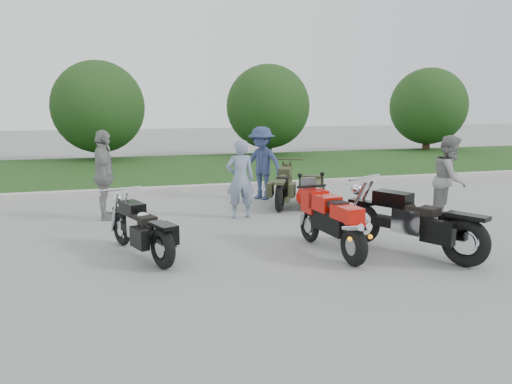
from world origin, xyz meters
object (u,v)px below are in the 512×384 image
object	(u,v)px
cruiser_left	(143,231)
cruiser_right	(416,225)
person_denim	(262,163)
sportbike_red	(332,220)
cruiser_sidecar	(300,189)
person_grey	(450,179)
person_stripe	(240,179)
person_back	(104,175)

from	to	relation	value
cruiser_left	cruiser_right	bearing A→B (deg)	-35.31
cruiser_right	person_denim	size ratio (longest dim) A/B	1.27
sportbike_red	cruiser_left	xyz separation A→B (m)	(-2.86, 0.63, -0.14)
person_denim	cruiser_left	bearing A→B (deg)	-79.30
cruiser_right	cruiser_sidecar	world-z (taller)	cruiser_right
person_grey	cruiser_right	bearing A→B (deg)	-179.61
cruiser_right	person_stripe	distance (m)	3.83
person_stripe	sportbike_red	bearing A→B (deg)	107.36
person_grey	person_back	size ratio (longest dim) A/B	0.95
cruiser_left	person_denim	bearing A→B (deg)	31.52
sportbike_red	person_denim	xyz separation A→B (m)	(0.27, 4.66, 0.34)
sportbike_red	person_stripe	bearing A→B (deg)	99.51
person_stripe	cruiser_sidecar	bearing A→B (deg)	-152.29
person_grey	person_denim	world-z (taller)	person_denim
person_stripe	person_back	size ratio (longest dim) A/B	0.89
sportbike_red	cruiser_left	world-z (taller)	sportbike_red
person_back	cruiser_left	bearing A→B (deg)	-170.39
cruiser_left	person_stripe	world-z (taller)	person_stripe
person_grey	cruiser_sidecar	bearing A→B (deg)	93.54
sportbike_red	person_denim	distance (m)	4.68
sportbike_red	person_back	distance (m)	4.89
person_grey	person_back	world-z (taller)	person_back
person_stripe	person_grey	bearing A→B (deg)	161.66
cruiser_left	cruiser_sidecar	size ratio (longest dim) A/B	0.99
person_back	person_denim	bearing A→B (deg)	-73.78
cruiser_right	person_stripe	xyz separation A→B (m)	(-1.99, 3.26, 0.33)
sportbike_red	person_stripe	world-z (taller)	person_stripe
cruiser_left	cruiser_sidecar	distance (m)	4.75
person_stripe	person_denim	xyz separation A→B (m)	(1.02, 1.84, 0.08)
cruiser_left	person_back	world-z (taller)	person_back
cruiser_left	person_back	distance (m)	2.94
cruiser_left	person_stripe	xyz separation A→B (m)	(2.11, 2.19, 0.40)
sportbike_red	cruiser_right	distance (m)	1.31
cruiser_right	person_denim	distance (m)	5.21
person_stripe	person_back	world-z (taller)	person_back
cruiser_right	cruiser_sidecar	bearing A→B (deg)	67.56
person_stripe	person_denim	distance (m)	2.11
cruiser_sidecar	person_stripe	xyz separation A→B (m)	(-1.61, -0.76, 0.42)
sportbike_red	person_back	world-z (taller)	person_back
person_grey	person_denim	bearing A→B (deg)	88.84
cruiser_left	person_back	bearing A→B (deg)	80.65
cruiser_right	cruiser_sidecar	xyz separation A→B (m)	(-0.38, 4.02, -0.10)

